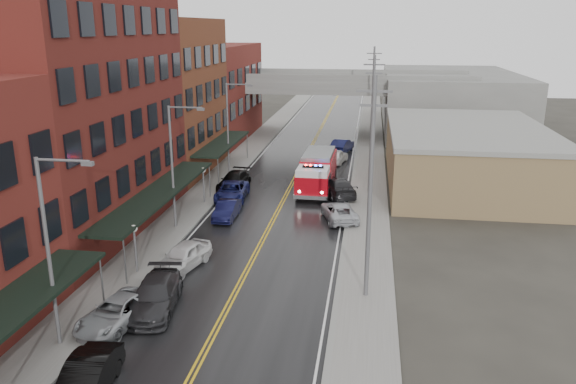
{
  "coord_description": "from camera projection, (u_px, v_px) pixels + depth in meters",
  "views": [
    {
      "loc": [
        7.06,
        -13.2,
        14.29
      ],
      "look_at": [
        1.5,
        24.45,
        3.0
      ],
      "focal_mm": 35.0,
      "sensor_mm": 36.0,
      "label": 1
    }
  ],
  "objects": [
    {
      "name": "utility_pole_2",
      "position": [
        373.0,
        96.0,
        66.93
      ],
      "size": [
        1.8,
        0.24,
        12.0
      ],
      "color": "#59595B",
      "rests_on": "ground"
    },
    {
      "name": "utility_pole_1",
      "position": [
        372.0,
        123.0,
        47.96
      ],
      "size": [
        1.8,
        0.24,
        12.0
      ],
      "color": "#59595B",
      "rests_on": "ground"
    },
    {
      "name": "street_lamp_0",
      "position": [
        52.0,
        242.0,
        24.6
      ],
      "size": [
        2.64,
        0.22,
        9.0
      ],
      "color": "#59595B",
      "rests_on": "ground"
    },
    {
      "name": "brick_building_b",
      "position": [
        73.0,
        106.0,
        38.69
      ],
      "size": [
        9.0,
        20.0,
        18.0
      ],
      "primitive_type": "cube",
      "color": "maroon",
      "rests_on": "ground"
    },
    {
      "name": "parked_car_left_1",
      "position": [
        86.0,
        380.0,
        22.33
      ],
      "size": [
        2.1,
        4.82,
        1.54
      ],
      "primitive_type": "imported",
      "rotation": [
        0.0,
        0.0,
        0.1
      ],
      "color": "black",
      "rests_on": "ground"
    },
    {
      "name": "parked_car_left_2",
      "position": [
        116.0,
        312.0,
        27.75
      ],
      "size": [
        3.14,
        5.18,
        1.34
      ],
      "primitive_type": "imported",
      "rotation": [
        0.0,
        0.0,
        -0.2
      ],
      "color": "#999DA1",
      "rests_on": "ground"
    },
    {
      "name": "road",
      "position": [
        280.0,
        207.0,
        46.02
      ],
      "size": [
        11.0,
        160.0,
        0.02
      ],
      "primitive_type": "cube",
      "color": "black",
      "rests_on": "ground"
    },
    {
      "name": "globe_lamp_2",
      "position": [
        203.0,
        177.0,
        46.26
      ],
      "size": [
        0.44,
        0.44,
        3.12
      ],
      "color": "#59595B",
      "rests_on": "ground"
    },
    {
      "name": "street_lamp_2",
      "position": [
        230.0,
        123.0,
        54.95
      ],
      "size": [
        2.64,
        0.22,
        9.0
      ],
      "color": "#59595B",
      "rests_on": "ground"
    },
    {
      "name": "brick_building_far",
      "position": [
        213.0,
        92.0,
        72.73
      ],
      "size": [
        9.0,
        20.0,
        12.0
      ],
      "primitive_type": "cube",
      "color": "maroon",
      "rests_on": "ground"
    },
    {
      "name": "parked_car_left_3",
      "position": [
        155.0,
        296.0,
        29.22
      ],
      "size": [
        2.96,
        5.73,
        1.59
      ],
      "primitive_type": "imported",
      "rotation": [
        0.0,
        0.0,
        0.14
      ],
      "color": "#272729",
      "rests_on": "ground"
    },
    {
      "name": "awning_2",
      "position": [
        223.0,
        143.0,
        56.18
      ],
      "size": [
        2.6,
        13.0,
        3.09
      ],
      "color": "black",
      "rests_on": "ground"
    },
    {
      "name": "parked_car_left_6",
      "position": [
        232.0,
        191.0,
        47.87
      ],
      "size": [
        2.8,
        5.46,
        1.47
      ],
      "primitive_type": "imported",
      "rotation": [
        0.0,
        0.0,
        0.07
      ],
      "color": "#151952",
      "rests_on": "ground"
    },
    {
      "name": "curb_right",
      "position": [
        349.0,
        210.0,
        45.21
      ],
      "size": [
        0.3,
        160.0,
        0.15
      ],
      "primitive_type": "cube",
      "color": "gray",
      "rests_on": "ground"
    },
    {
      "name": "parked_car_left_7",
      "position": [
        234.0,
        181.0,
        51.06
      ],
      "size": [
        2.57,
        5.34,
        1.5
      ],
      "primitive_type": "imported",
      "rotation": [
        0.0,
        0.0,
        -0.09
      ],
      "color": "black",
      "rests_on": "ground"
    },
    {
      "name": "sidewalk_left",
      "position": [
        194.0,
        202.0,
        47.02
      ],
      "size": [
        3.0,
        160.0,
        0.15
      ],
      "primitive_type": "cube",
      "color": "slate",
      "rests_on": "ground"
    },
    {
      "name": "curb_left",
      "position": [
        213.0,
        203.0,
        46.79
      ],
      "size": [
        0.3,
        160.0,
        0.15
      ],
      "primitive_type": "cube",
      "color": "gray",
      "rests_on": "ground"
    },
    {
      "name": "parked_car_right_1",
      "position": [
        338.0,
        187.0,
        48.89
      ],
      "size": [
        3.87,
        5.98,
        1.61
      ],
      "primitive_type": "imported",
      "rotation": [
        0.0,
        0.0,
        3.46
      ],
      "color": "black",
      "rests_on": "ground"
    },
    {
      "name": "street_lamp_1",
      "position": [
        175.0,
        160.0,
        39.77
      ],
      "size": [
        2.64,
        0.22,
        9.0
      ],
      "color": "#59595B",
      "rests_on": "ground"
    },
    {
      "name": "sidewalk_right",
      "position": [
        370.0,
        210.0,
        44.98
      ],
      "size": [
        3.0,
        160.0,
        0.15
      ],
      "primitive_type": "cube",
      "color": "slate",
      "rests_on": "ground"
    },
    {
      "name": "overpass",
      "position": [
        318.0,
        91.0,
        74.67
      ],
      "size": [
        40.0,
        10.0,
        7.5
      ],
      "color": "slate",
      "rests_on": "ground"
    },
    {
      "name": "awning_1",
      "position": [
        159.0,
        193.0,
        39.58
      ],
      "size": [
        2.6,
        18.0,
        3.09
      ],
      "color": "black",
      "rests_on": "ground"
    },
    {
      "name": "parked_car_right_3",
      "position": [
        342.0,
        146.0,
        65.88
      ],
      "size": [
        2.77,
        5.09,
        1.59
      ],
      "primitive_type": "imported",
      "rotation": [
        0.0,
        0.0,
        2.9
      ],
      "color": "black",
      "rests_on": "ground"
    },
    {
      "name": "right_far_block",
      "position": [
        448.0,
        101.0,
        80.3
      ],
      "size": [
        18.0,
        30.0,
        8.0
      ],
      "primitive_type": "cube",
      "color": "slate",
      "rests_on": "ground"
    },
    {
      "name": "parked_car_right_2",
      "position": [
        337.0,
        156.0,
        60.67
      ],
      "size": [
        2.63,
        4.67,
        1.5
      ],
      "primitive_type": "imported",
      "rotation": [
        0.0,
        0.0,
        2.94
      ],
      "color": "silver",
      "rests_on": "ground"
    },
    {
      "name": "tan_building",
      "position": [
        465.0,
        157.0,
        52.55
      ],
      "size": [
        14.0,
        22.0,
        5.0
      ],
      "primitive_type": "cube",
      "color": "olive",
      "rests_on": "ground"
    },
    {
      "name": "utility_pole_0",
      "position": [
        370.0,
        187.0,
        28.99
      ],
      "size": [
        1.8,
        0.24,
        12.0
      ],
      "color": "#59595B",
      "rests_on": "ground"
    },
    {
      "name": "brick_building_c",
      "position": [
        164.0,
        97.0,
        55.71
      ],
      "size": [
        9.0,
        15.0,
        15.0
      ],
      "primitive_type": "cube",
      "color": "brown",
      "rests_on": "ground"
    },
    {
      "name": "parked_car_left_5",
      "position": [
        227.0,
        210.0,
        43.18
      ],
      "size": [
        1.51,
        4.19,
        1.37
      ],
      "primitive_type": "imported",
      "rotation": [
        0.0,
        0.0,
        0.01
      ],
      "color": "black",
      "rests_on": "ground"
    },
    {
      "name": "globe_lamp_1",
      "position": [
        134.0,
        238.0,
        32.98
      ],
      "size": [
        0.44,
        0.44,
        3.12
      ],
      "color": "#59595B",
      "rests_on": "ground"
    },
    {
      "name": "parked_car_right_0",
      "position": [
        339.0,
        211.0,
        42.83
      ],
      "size": [
        3.49,
        5.31,
        1.36
      ],
      "primitive_type": "imported",
      "rotation": [
        0.0,
        0.0,
        3.42
      ],
      "color": "#B2B5BB",
      "rests_on": "ground"
    },
    {
      "name": "parked_car_left_4",
      "position": [
        183.0,
        256.0,
        34.28
      ],
      "size": [
        2.91,
        4.87,
        1.55
      ],
      "primitive_type": "imported",
      "rotation": [
        0.0,
        0.0,
        -0.25
      ],
      "color": "silver",
      "rests_on": "ground"
    },
    {
      "name": "fire_truck",
      "position": [
        317.0,
        171.0,
        50.46
      ],
      "size": [
        3.71,
        8.91,
        3.23
      ],
      "rotation": [
        0.0,
        0.0,
        -0.02
      ],
      "color": "#A20711",
      "rests_on": "ground"
    }
  ]
}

